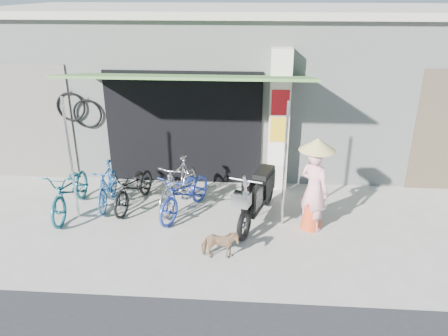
# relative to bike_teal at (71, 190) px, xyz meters

# --- Properties ---
(ground) EXTENTS (80.00, 80.00, 0.00)m
(ground) POSITION_rel_bike_teal_xyz_m (3.18, -0.93, -0.47)
(ground) COLOR #AEAA9D
(ground) RESTS_ON ground
(bicycle_shop) EXTENTS (12.30, 5.30, 3.66)m
(bicycle_shop) POSITION_rel_bike_teal_xyz_m (3.17, 4.16, 1.36)
(bicycle_shop) COLOR #A5AAA2
(bicycle_shop) RESTS_ON ground
(shop_pillar) EXTENTS (0.42, 0.44, 3.00)m
(shop_pillar) POSITION_rel_bike_teal_xyz_m (4.03, 1.51, 1.03)
(shop_pillar) COLOR beige
(shop_pillar) RESTS_ON ground
(awning) EXTENTS (4.60, 1.88, 2.72)m
(awning) POSITION_rel_bike_teal_xyz_m (2.27, 0.69, 2.04)
(awning) COLOR #406B30
(awning) RESTS_ON ground
(neighbour_left) EXTENTS (2.60, 0.06, 2.60)m
(neighbour_left) POSITION_rel_bike_teal_xyz_m (-1.82, 1.66, 0.83)
(neighbour_left) COLOR #6B665B
(neighbour_left) RESTS_ON ground
(bike_teal) EXTENTS (0.68, 1.82, 0.95)m
(bike_teal) POSITION_rel_bike_teal_xyz_m (0.00, 0.00, 0.00)
(bike_teal) COLOR #165765
(bike_teal) RESTS_ON ground
(bike_blue) EXTENTS (0.53, 1.48, 0.87)m
(bike_blue) POSITION_rel_bike_teal_xyz_m (0.61, 0.36, -0.04)
(bike_blue) COLOR #225B9F
(bike_blue) RESTS_ON ground
(bike_black) EXTENTS (0.87, 1.68, 0.84)m
(bike_black) POSITION_rel_bike_teal_xyz_m (1.16, 0.36, -0.05)
(bike_black) COLOR black
(bike_black) RESTS_ON ground
(bike_silver) EXTENTS (0.92, 1.75, 1.01)m
(bike_silver) POSITION_rel_bike_teal_xyz_m (2.05, 0.38, 0.03)
(bike_silver) COLOR #ABACB0
(bike_silver) RESTS_ON ground
(bike_navy) EXTENTS (1.21, 1.80, 0.90)m
(bike_navy) POSITION_rel_bike_teal_xyz_m (2.23, 0.10, -0.02)
(bike_navy) COLOR #22369B
(bike_navy) RESTS_ON ground
(street_dog) EXTENTS (0.63, 0.31, 0.52)m
(street_dog) POSITION_rel_bike_teal_xyz_m (3.02, -1.39, -0.21)
(street_dog) COLOR #977A50
(street_dog) RESTS_ON ground
(moped) EXTENTS (0.84, 1.96, 1.14)m
(moped) POSITION_rel_bike_teal_xyz_m (3.62, -0.05, 0.05)
(moped) COLOR black
(moped) RESTS_ON ground
(nun) EXTENTS (0.67, 0.66, 1.74)m
(nun) POSITION_rel_bike_teal_xyz_m (4.60, -0.27, 0.39)
(nun) COLOR pink
(nun) RESTS_ON ground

